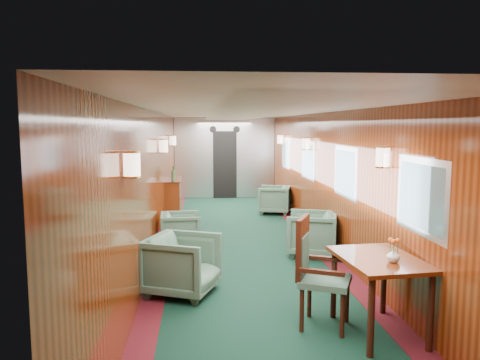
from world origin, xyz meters
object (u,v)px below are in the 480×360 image
at_px(dining_table, 379,270).
at_px(armchair_left_near, 182,265).
at_px(credenza, 173,201).
at_px(armchair_left_far, 181,230).
at_px(armchair_right_near, 312,233).
at_px(armchair_right_far, 274,200).
at_px(side_chair, 315,268).

relative_size(dining_table, armchair_left_near, 1.36).
xyz_separation_m(credenza, armchair_left_far, (0.24, -2.04, -0.19)).
bearing_deg(armchair_right_near, dining_table, 16.17).
distance_m(credenza, armchair_right_near, 3.64).
distance_m(armchair_left_far, armchair_right_near, 2.30).
bearing_deg(armchair_left_near, armchair_right_far, 0.96).
xyz_separation_m(dining_table, armchair_left_far, (-2.19, 3.65, -0.37)).
bearing_deg(dining_table, credenza, 107.91).
bearing_deg(armchair_right_near, credenza, -121.13).
relative_size(armchair_right_near, armchair_right_far, 1.07).
height_order(dining_table, credenza, credenza).
relative_size(side_chair, armchair_right_near, 1.48).
height_order(armchair_left_near, armchair_right_near, armchair_left_near).
bearing_deg(armchair_left_far, dining_table, -152.54).
height_order(side_chair, armchair_right_near, side_chair).
xyz_separation_m(side_chair, armchair_left_near, (-1.46, 1.10, -0.26)).
bearing_deg(armchair_left_far, armchair_right_near, -109.90).
bearing_deg(armchair_right_far, armchair_right_near, 15.15).
bearing_deg(side_chair, dining_table, 2.08).
height_order(dining_table, armchair_left_far, dining_table).
bearing_deg(dining_table, armchair_left_near, 141.85).
distance_m(armchair_left_near, armchair_right_far, 5.79).
distance_m(armchair_left_far, armchair_right_far, 3.79).
distance_m(dining_table, armchair_left_far, 4.27).
height_order(armchair_left_near, armchair_right_far, armchair_left_near).
xyz_separation_m(armchair_left_near, armchair_right_far, (2.06, 5.41, -0.04)).
xyz_separation_m(credenza, armchair_right_far, (2.41, 1.06, -0.17)).
distance_m(side_chair, credenza, 5.74).
distance_m(credenza, armchair_left_near, 4.36).
bearing_deg(side_chair, armchair_left_far, 139.16).
relative_size(armchair_left_near, armchair_right_far, 1.12).
bearing_deg(dining_table, armchair_right_far, 84.92).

